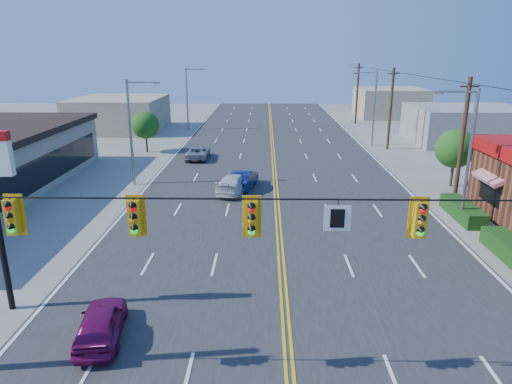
{
  "coord_description": "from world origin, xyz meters",
  "views": [
    {
      "loc": [
        -0.84,
        -12.02,
        9.9
      ],
      "look_at": [
        -1.33,
        13.0,
        2.2
      ],
      "focal_mm": 32.0,
      "sensor_mm": 36.0,
      "label": 1
    }
  ],
  "objects_px": {
    "car_magenta": "(101,324)",
    "car_blue": "(243,180)",
    "car_white": "(235,184)",
    "car_silver": "(198,153)",
    "signal_span": "(290,237)"
  },
  "relations": [
    {
      "from": "signal_span",
      "to": "car_white",
      "type": "xyz_separation_m",
      "value": [
        -2.9,
        19.96,
        -4.21
      ]
    },
    {
      "from": "signal_span",
      "to": "car_silver",
      "type": "relative_size",
      "value": 5.47
    },
    {
      "from": "signal_span",
      "to": "car_silver",
      "type": "xyz_separation_m",
      "value": [
        -7.16,
        30.78,
        -4.27
      ]
    },
    {
      "from": "signal_span",
      "to": "car_blue",
      "type": "bearing_deg",
      "value": 96.38
    },
    {
      "from": "car_magenta",
      "to": "car_silver",
      "type": "distance_m",
      "value": 28.79
    },
    {
      "from": "signal_span",
      "to": "car_white",
      "type": "height_order",
      "value": "signal_span"
    },
    {
      "from": "signal_span",
      "to": "car_magenta",
      "type": "relative_size",
      "value": 6.61
    },
    {
      "from": "signal_span",
      "to": "car_silver",
      "type": "bearing_deg",
      "value": 103.09
    },
    {
      "from": "car_white",
      "to": "signal_span",
      "type": "bearing_deg",
      "value": 112.1
    },
    {
      "from": "car_magenta",
      "to": "car_blue",
      "type": "height_order",
      "value": "car_blue"
    },
    {
      "from": "signal_span",
      "to": "car_blue",
      "type": "xyz_separation_m",
      "value": [
        -2.35,
        20.99,
        -4.19
      ]
    },
    {
      "from": "signal_span",
      "to": "car_blue",
      "type": "height_order",
      "value": "signal_span"
    },
    {
      "from": "car_white",
      "to": "car_blue",
      "type": "bearing_deg",
      "value": -104.58
    },
    {
      "from": "signal_span",
      "to": "car_magenta",
      "type": "height_order",
      "value": "signal_span"
    },
    {
      "from": "car_white",
      "to": "car_silver",
      "type": "relative_size",
      "value": 1.05
    }
  ]
}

